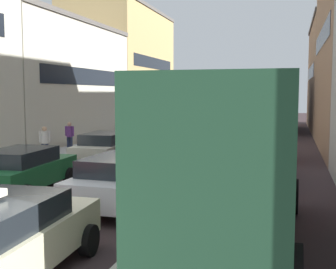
% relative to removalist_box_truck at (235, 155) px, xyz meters
% --- Properties ---
extents(sidewalk_left, '(2.60, 64.00, 0.14)m').
position_rel_removalist_box_truck_xyz_m(sidewalk_left, '(-10.40, 15.76, -1.90)').
color(sidewalk_left, '#A3A3A3').
rests_on(sidewalk_left, ground).
extents(lane_stripe_left, '(0.16, 60.00, 0.01)m').
position_rel_removalist_box_truck_xyz_m(lane_stripe_left, '(-5.40, 15.76, -1.97)').
color(lane_stripe_left, silver).
rests_on(lane_stripe_left, ground).
extents(lane_stripe_right, '(0.16, 60.00, 0.01)m').
position_rel_removalist_box_truck_xyz_m(lane_stripe_right, '(-2.00, 15.76, -1.97)').
color(lane_stripe_right, silver).
rests_on(lane_stripe_right, ground).
extents(building_row_left, '(7.20, 43.90, 12.10)m').
position_rel_removalist_box_truck_xyz_m(building_row_left, '(-15.70, 17.56, 3.51)').
color(building_row_left, beige).
rests_on(building_row_left, ground).
extents(removalist_box_truck, '(2.70, 7.71, 3.58)m').
position_rel_removalist_box_truck_xyz_m(removalist_box_truck, '(0.00, 0.00, 0.00)').
color(removalist_box_truck, '#A51E1E').
rests_on(removalist_box_truck, ground).
extents(taxi_centre_lane_front, '(2.24, 4.39, 1.66)m').
position_rel_removalist_box_truck_xyz_m(taxi_centre_lane_front, '(-3.59, -2.92, -1.18)').
color(taxi_centre_lane_front, beige).
rests_on(taxi_centre_lane_front, ground).
extents(sedan_centre_lane_second, '(2.18, 4.36, 1.49)m').
position_rel_removalist_box_truck_xyz_m(sedan_centre_lane_second, '(-3.57, 2.40, -1.18)').
color(sedan_centre_lane_second, silver).
rests_on(sedan_centre_lane_second, ground).
extents(wagon_left_lane_second, '(2.27, 4.40, 1.49)m').
position_rel_removalist_box_truck_xyz_m(wagon_left_lane_second, '(-7.25, 2.97, -1.18)').
color(wagon_left_lane_second, '#19592D').
rests_on(wagon_left_lane_second, ground).
extents(hatchback_centre_lane_third, '(2.09, 4.31, 1.49)m').
position_rel_removalist_box_truck_xyz_m(hatchback_centre_lane_third, '(-3.89, 8.36, -1.18)').
color(hatchback_centre_lane_third, black).
rests_on(hatchback_centre_lane_third, ground).
extents(sedan_left_lane_third, '(2.12, 4.33, 1.49)m').
position_rel_removalist_box_truck_xyz_m(sedan_left_lane_third, '(-6.98, 8.99, -1.18)').
color(sedan_left_lane_third, beige).
rests_on(sedan_left_lane_third, ground).
extents(coupe_centre_lane_fourth, '(2.18, 4.36, 1.49)m').
position_rel_removalist_box_truck_xyz_m(coupe_centre_lane_fourth, '(-3.80, 14.77, -1.18)').
color(coupe_centre_lane_fourth, gray).
rests_on(coupe_centre_lane_fourth, ground).
extents(sedan_left_lane_fourth, '(2.24, 4.39, 1.49)m').
position_rel_removalist_box_truck_xyz_m(sedan_left_lane_fourth, '(-7.13, 14.43, -1.18)').
color(sedan_left_lane_fourth, '#B29319').
rests_on(sedan_left_lane_fourth, ground).
extents(sedan_centre_lane_fifth, '(2.10, 4.32, 1.49)m').
position_rel_removalist_box_truck_xyz_m(sedan_centre_lane_fifth, '(-3.53, 20.60, -1.18)').
color(sedan_centre_lane_fifth, '#194C8C').
rests_on(sedan_centre_lane_fifth, ground).
extents(sedan_right_lane_behind_truck, '(2.17, 4.35, 1.49)m').
position_rel_removalist_box_truck_xyz_m(sedan_right_lane_behind_truck, '(-0.45, 7.21, -1.18)').
color(sedan_right_lane_behind_truck, '#759EB7').
rests_on(sedan_right_lane_behind_truck, ground).
extents(wagon_right_lane_far, '(2.12, 4.33, 1.49)m').
position_rel_removalist_box_truck_xyz_m(wagon_right_lane_far, '(-0.24, 12.86, -1.18)').
color(wagon_right_lane_far, '#A51E1E').
rests_on(wagon_right_lane_far, ground).
extents(bus_mid_queue_primary, '(3.04, 10.57, 5.06)m').
position_rel_removalist_box_truck_xyz_m(bus_mid_queue_primary, '(-0.39, 29.86, 0.86)').
color(bus_mid_queue_primary, navy).
rests_on(bus_mid_queue_primary, ground).
extents(pedestrian_mid_sidewalk, '(0.54, 0.34, 1.66)m').
position_rel_removalist_box_truck_xyz_m(pedestrian_mid_sidewalk, '(-10.88, 12.68, -1.03)').
color(pedestrian_mid_sidewalk, '#262D47').
rests_on(pedestrian_mid_sidewalk, ground).
extents(pedestrian_far_sidewalk, '(0.45, 0.36, 1.66)m').
position_rel_removalist_box_truck_xyz_m(pedestrian_far_sidewalk, '(-10.50, 9.51, -1.03)').
color(pedestrian_far_sidewalk, '#262D47').
rests_on(pedestrian_far_sidewalk, ground).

